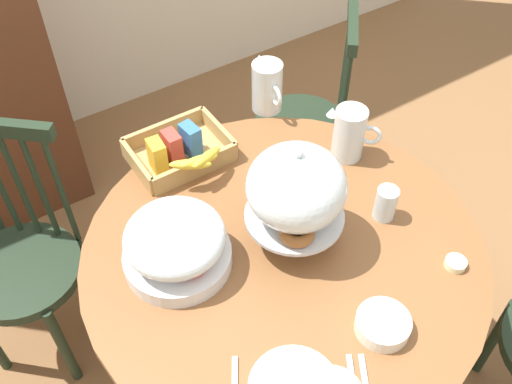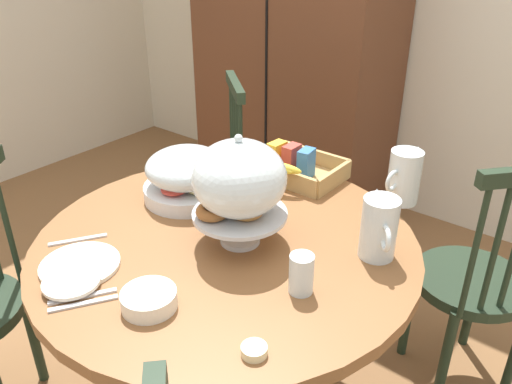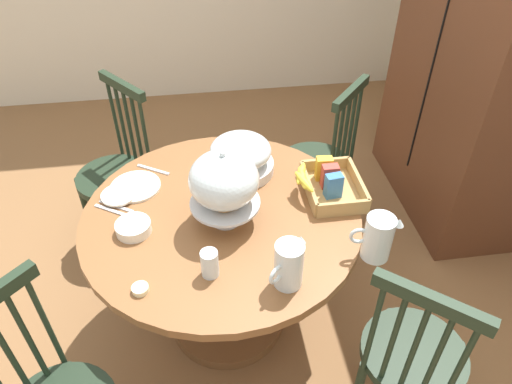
{
  "view_description": "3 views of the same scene",
  "coord_description": "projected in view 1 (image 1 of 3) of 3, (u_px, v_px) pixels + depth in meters",
  "views": [
    {
      "loc": [
        -0.58,
        -0.8,
        2.05
      ],
      "look_at": [
        0.04,
        0.15,
        0.84
      ],
      "focal_mm": 40.46,
      "sensor_mm": 36.0,
      "label": 1
    },
    {
      "loc": [
        0.94,
        -0.98,
        1.6
      ],
      "look_at": [
        0.04,
        0.15,
        0.84
      ],
      "focal_mm": 36.5,
      "sensor_mm": 36.0,
      "label": 2
    },
    {
      "loc": [
        1.52,
        -0.06,
        2.09
      ],
      "look_at": [
        0.04,
        0.15,
        0.84
      ],
      "focal_mm": 33.73,
      "sensor_mm": 36.0,
      "label": 3
    }
  ],
  "objects": [
    {
      "name": "ground_plane",
      "position": [
        267.0,
        372.0,
        2.17
      ],
      "size": [
        10.0,
        10.0,
        0.0
      ],
      "primitive_type": "plane",
      "color": "brown"
    },
    {
      "name": "cereal_basket",
      "position": [
        180.0,
        151.0,
        1.86
      ],
      "size": [
        0.32,
        0.3,
        0.12
      ],
      "color": "tan",
      "rests_on": "dining_table"
    },
    {
      "name": "orange_juice_pitcher",
      "position": [
        349.0,
        135.0,
        1.85
      ],
      "size": [
        0.14,
        0.16,
        0.18
      ],
      "color": "silver",
      "rests_on": "dining_table"
    },
    {
      "name": "drinking_glass",
      "position": [
        386.0,
        203.0,
        1.69
      ],
      "size": [
        0.06,
        0.06,
        0.11
      ],
      "primitive_type": "cylinder",
      "color": "silver",
      "rests_on": "dining_table"
    },
    {
      "name": "windsor_chair_near_window",
      "position": [
        306.0,
        126.0,
        2.45
      ],
      "size": [
        0.47,
        0.47,
        0.97
      ],
      "color": "#1E2D1E",
      "rests_on": "ground_plane"
    },
    {
      "name": "fruit_platter_covered",
      "position": [
        176.0,
        244.0,
        1.55
      ],
      "size": [
        0.3,
        0.3,
        0.18
      ],
      "color": "silver",
      "rests_on": "dining_table"
    },
    {
      "name": "milk_pitcher",
      "position": [
        267.0,
        89.0,
        2.02
      ],
      "size": [
        0.11,
        0.19,
        0.18
      ],
      "color": "silver",
      "rests_on": "dining_table"
    },
    {
      "name": "dining_table",
      "position": [
        282.0,
        291.0,
        1.81
      ],
      "size": [
        1.16,
        1.16,
        0.74
      ],
      "color": "brown",
      "rests_on": "ground_plane"
    },
    {
      "name": "cereal_bowl",
      "position": [
        383.0,
        324.0,
        1.45
      ],
      "size": [
        0.14,
        0.14,
        0.04
      ],
      "primitive_type": "cylinder",
      "color": "white",
      "rests_on": "dining_table"
    },
    {
      "name": "butter_dish",
      "position": [
        456.0,
        263.0,
        1.6
      ],
      "size": [
        0.06,
        0.06,
        0.02
      ],
      "primitive_type": "cylinder",
      "color": "beige",
      "rests_on": "dining_table"
    },
    {
      "name": "windsor_chair_by_cabinet",
      "position": [
        25.0,
        265.0,
        1.96
      ],
      "size": [
        0.47,
        0.47,
        0.97
      ],
      "color": "#1E2D1E",
      "rests_on": "ground_plane"
    },
    {
      "name": "pastry_stand_with_dome",
      "position": [
        296.0,
        190.0,
        1.53
      ],
      "size": [
        0.28,
        0.28,
        0.34
      ],
      "color": "silver",
      "rests_on": "dining_table"
    }
  ]
}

